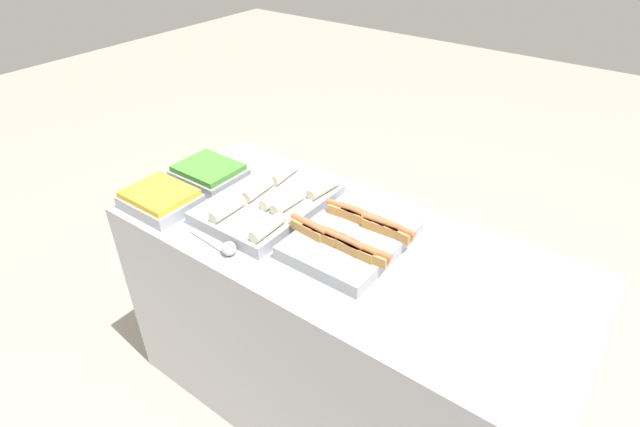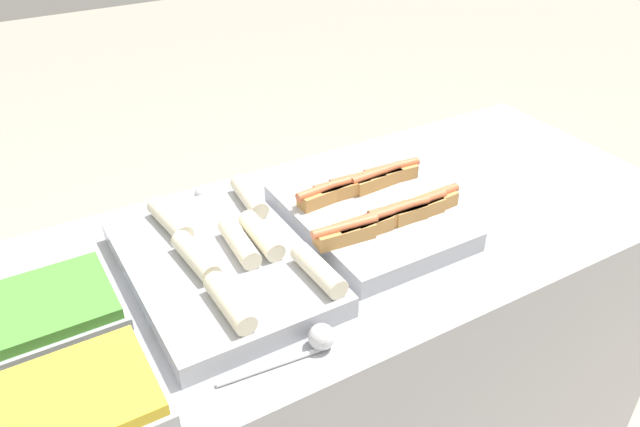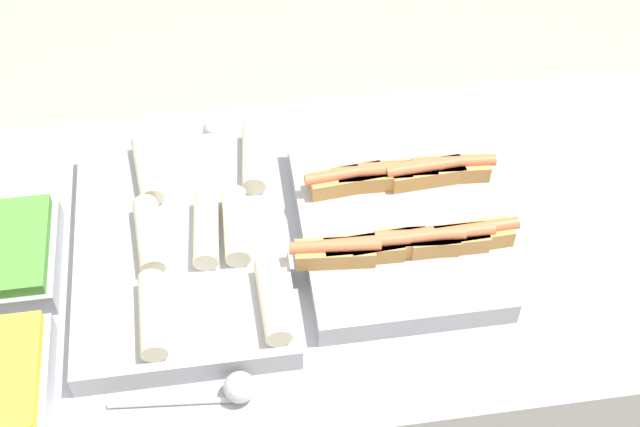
{
  "view_description": "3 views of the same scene",
  "coord_description": "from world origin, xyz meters",
  "px_view_note": "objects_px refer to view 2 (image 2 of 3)",
  "views": [
    {
      "loc": [
        0.8,
        -1.21,
        2.03
      ],
      "look_at": [
        -0.1,
        0.0,
        1.01
      ],
      "focal_mm": 28.0,
      "sensor_mm": 36.0,
      "label": 1
    },
    {
      "loc": [
        -0.71,
        -1.04,
        1.8
      ],
      "look_at": [
        -0.1,
        0.0,
        1.01
      ],
      "focal_mm": 35.0,
      "sensor_mm": 36.0,
      "label": 2
    },
    {
      "loc": [
        -0.24,
        -1.03,
        2.22
      ],
      "look_at": [
        -0.1,
        0.0,
        1.01
      ],
      "focal_mm": 50.0,
      "sensor_mm": 36.0,
      "label": 3
    }
  ],
  "objects_px": {
    "tray_side_back": "(46,315)",
    "serving_spoon_far": "(199,197)",
    "tray_side_front": "(76,407)",
    "tray_hotdogs": "(371,212)",
    "serving_spoon_near": "(315,341)",
    "tray_wraps": "(223,263)"
  },
  "relations": [
    {
      "from": "tray_hotdogs",
      "to": "tray_side_back",
      "type": "xyz_separation_m",
      "value": [
        -0.75,
        0.02,
        -0.0
      ]
    },
    {
      "from": "tray_side_back",
      "to": "serving_spoon_far",
      "type": "bearing_deg",
      "value": 33.48
    },
    {
      "from": "tray_side_front",
      "to": "serving_spoon_near",
      "type": "bearing_deg",
      "value": -7.61
    },
    {
      "from": "tray_hotdogs",
      "to": "serving_spoon_far",
      "type": "height_order",
      "value": "tray_hotdogs"
    },
    {
      "from": "tray_wraps",
      "to": "tray_side_back",
      "type": "bearing_deg",
      "value": 177.06
    },
    {
      "from": "tray_side_front",
      "to": "serving_spoon_far",
      "type": "relative_size",
      "value": 1.15
    },
    {
      "from": "tray_wraps",
      "to": "serving_spoon_near",
      "type": "distance_m",
      "value": 0.3
    },
    {
      "from": "tray_side_front",
      "to": "serving_spoon_near",
      "type": "height_order",
      "value": "tray_side_front"
    },
    {
      "from": "tray_wraps",
      "to": "tray_side_front",
      "type": "bearing_deg",
      "value": -146.43
    },
    {
      "from": "tray_side_front",
      "to": "serving_spoon_near",
      "type": "distance_m",
      "value": 0.43
    },
    {
      "from": "tray_hotdogs",
      "to": "tray_side_back",
      "type": "distance_m",
      "value": 0.75
    },
    {
      "from": "tray_hotdogs",
      "to": "serving_spoon_far",
      "type": "xyz_separation_m",
      "value": [
        -0.33,
        0.3,
        -0.02
      ]
    },
    {
      "from": "tray_side_front",
      "to": "serving_spoon_far",
      "type": "height_order",
      "value": "tray_side_front"
    },
    {
      "from": "tray_hotdogs",
      "to": "serving_spoon_far",
      "type": "distance_m",
      "value": 0.45
    },
    {
      "from": "tray_hotdogs",
      "to": "serving_spoon_near",
      "type": "height_order",
      "value": "tray_hotdogs"
    },
    {
      "from": "tray_side_back",
      "to": "serving_spoon_near",
      "type": "height_order",
      "value": "tray_side_back"
    },
    {
      "from": "tray_side_back",
      "to": "serving_spoon_far",
      "type": "height_order",
      "value": "tray_side_back"
    },
    {
      "from": "tray_wraps",
      "to": "tray_side_front",
      "type": "xyz_separation_m",
      "value": [
        -0.37,
        -0.24,
        0.0
      ]
    },
    {
      "from": "tray_side_front",
      "to": "serving_spoon_near",
      "type": "relative_size",
      "value": 1.16
    },
    {
      "from": "tray_wraps",
      "to": "tray_side_front",
      "type": "height_order",
      "value": "tray_wraps"
    },
    {
      "from": "tray_hotdogs",
      "to": "tray_side_back",
      "type": "height_order",
      "value": "tray_hotdogs"
    },
    {
      "from": "tray_hotdogs",
      "to": "serving_spoon_far",
      "type": "bearing_deg",
      "value": 137.38
    }
  ]
}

